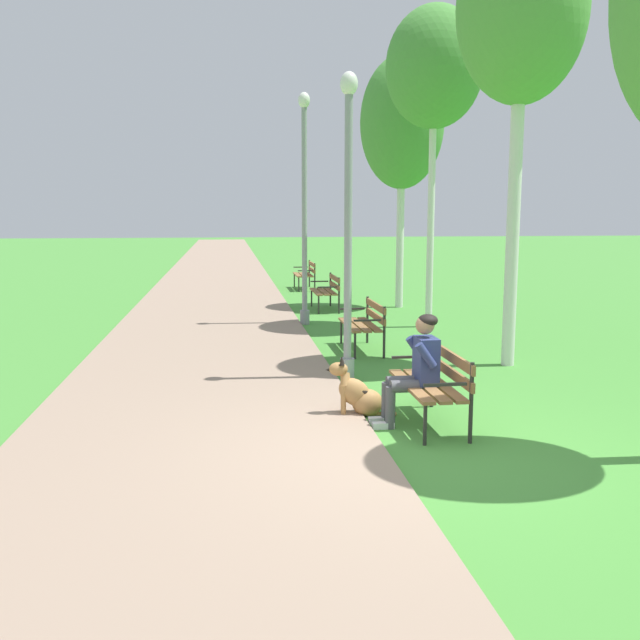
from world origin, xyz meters
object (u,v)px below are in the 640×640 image
object	(u,v)px
person_seated_on_near_bench	(416,365)
lamp_post_near	(348,225)
lamp_post_mid	(304,207)
dog_shepherd	(359,394)
park_bench_far	(327,289)
park_bench_near	(434,380)
birch_tree_fourth	(402,123)
park_bench_mid	(365,321)
birch_tree_second	(522,12)
park_bench_furthest	(306,273)
birch_tree_third	(434,69)

from	to	relation	value
person_seated_on_near_bench	lamp_post_near	distance (m)	2.74
person_seated_on_near_bench	lamp_post_mid	xyz separation A→B (m)	(-0.44, 7.25, 1.77)
person_seated_on_near_bench	dog_shepherd	xyz separation A→B (m)	(-0.57, 0.41, -0.42)
park_bench_far	dog_shepherd	distance (m)	9.02
park_bench_near	lamp_post_mid	xyz separation A→B (m)	(-0.65, 7.26, 1.94)
park_bench_near	park_bench_far	world-z (taller)	same
lamp_post_near	birch_tree_fourth	bearing A→B (deg)	70.72
park_bench_far	person_seated_on_near_bench	xyz separation A→B (m)	(-0.34, -9.38, 0.17)
park_bench_mid	dog_shepherd	bearing A→B (deg)	-102.25
park_bench_mid	lamp_post_near	size ratio (longest dim) A/B	0.36
person_seated_on_near_bench	birch_tree_second	distance (m)	5.80
park_bench_furthest	birch_tree_fourth	size ratio (longest dim) A/B	0.25
park_bench_far	dog_shepherd	bearing A→B (deg)	-95.81
dog_shepherd	birch_tree_second	bearing A→B (deg)	40.68
person_seated_on_near_bench	lamp_post_mid	world-z (taller)	lamp_post_mid
park_bench_furthest	lamp_post_near	world-z (taller)	lamp_post_near
park_bench_mid	lamp_post_near	world-z (taller)	lamp_post_near
park_bench_far	lamp_post_mid	world-z (taller)	lamp_post_mid
park_bench_near	park_bench_furthest	size ratio (longest dim) A/B	1.00
park_bench_near	person_seated_on_near_bench	xyz separation A→B (m)	(-0.21, 0.01, 0.17)
park_bench_near	park_bench_mid	distance (m)	4.29
park_bench_mid	lamp_post_mid	bearing A→B (deg)	103.40
park_bench_mid	birch_tree_second	distance (m)	5.30
park_bench_furthest	person_seated_on_near_bench	size ratio (longest dim) A/B	1.20
park_bench_furthest	lamp_post_mid	size ratio (longest dim) A/B	0.32
dog_shepherd	lamp_post_mid	bearing A→B (deg)	88.91
lamp_post_near	lamp_post_mid	bearing A→B (deg)	90.63
dog_shepherd	birch_tree_third	size ratio (longest dim) A/B	0.13
lamp_post_mid	birch_tree_fourth	size ratio (longest dim) A/B	0.78
dog_shepherd	lamp_post_near	distance (m)	2.67
birch_tree_fourth	lamp_post_near	bearing A→B (deg)	-109.28
park_bench_near	dog_shepherd	distance (m)	0.92
park_bench_furthest	birch_tree_fourth	world-z (taller)	birch_tree_fourth
park_bench_far	birch_tree_fourth	bearing A→B (deg)	7.80
birch_tree_fourth	person_seated_on_near_bench	bearing A→B (deg)	-102.84
birch_tree_second	birch_tree_third	distance (m)	3.76
person_seated_on_near_bench	lamp_post_mid	size ratio (longest dim) A/B	0.26
person_seated_on_near_bench	birch_tree_third	bearing A→B (deg)	72.57
person_seated_on_near_bench	lamp_post_mid	distance (m)	7.48
park_bench_near	lamp_post_near	size ratio (longest dim) A/B	0.36
park_bench_mid	birch_tree_fourth	distance (m)	6.93
park_bench_far	park_bench_furthest	xyz separation A→B (m)	(0.01, 4.66, 0.00)
park_bench_near	park_bench_mid	xyz separation A→B (m)	(0.06, 4.29, 0.00)
birch_tree_third	park_bench_mid	bearing A→B (deg)	-127.92
person_seated_on_near_bench	birch_tree_second	xyz separation A→B (m)	(2.25, 2.83, 4.53)
person_seated_on_near_bench	birch_tree_fourth	world-z (taller)	birch_tree_fourth
park_bench_far	birch_tree_second	xyz separation A→B (m)	(1.90, -6.55, 4.70)
dog_shepherd	lamp_post_near	bearing A→B (deg)	84.27
person_seated_on_near_bench	lamp_post_near	size ratio (longest dim) A/B	0.30
park_bench_mid	birch_tree_third	bearing A→B (deg)	52.08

